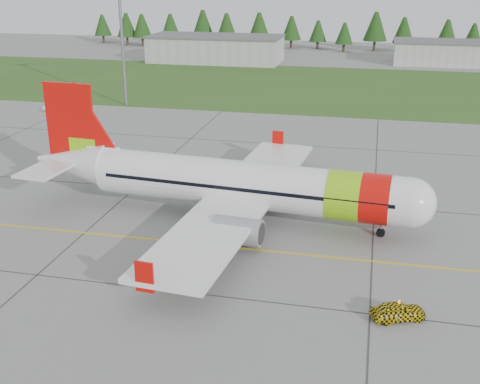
# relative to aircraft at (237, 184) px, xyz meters

# --- Properties ---
(ground) EXTENTS (320.00, 320.00, 0.00)m
(ground) POSITION_rel_aircraft_xyz_m (2.51, -14.20, -3.40)
(ground) COLOR gray
(ground) RESTS_ON ground
(aircraft) EXTENTS (38.87, 35.96, 11.78)m
(aircraft) POSITION_rel_aircraft_xyz_m (0.00, 0.00, 0.00)
(aircraft) COLOR white
(aircraft) RESTS_ON ground
(follow_me_car) EXTENTS (1.70, 1.82, 3.63)m
(follow_me_car) POSITION_rel_aircraft_xyz_m (14.32, -14.44, -1.58)
(follow_me_car) COLOR yellow
(follow_me_car) RESTS_ON ground
(service_van) EXTENTS (1.62, 1.56, 3.89)m
(service_van) POSITION_rel_aircraft_xyz_m (-39.98, 37.97, -1.45)
(service_van) COLOR white
(service_van) RESTS_ON ground
(grass_strip) EXTENTS (320.00, 50.00, 0.03)m
(grass_strip) POSITION_rel_aircraft_xyz_m (2.51, 67.80, -3.38)
(grass_strip) COLOR #30561E
(grass_strip) RESTS_ON ground
(taxi_guideline) EXTENTS (120.00, 0.25, 0.02)m
(taxi_guideline) POSITION_rel_aircraft_xyz_m (2.51, -6.20, -3.38)
(taxi_guideline) COLOR gold
(taxi_guideline) RESTS_ON ground
(hangar_west) EXTENTS (32.00, 14.00, 6.00)m
(hangar_west) POSITION_rel_aircraft_xyz_m (-27.49, 95.80, -0.40)
(hangar_west) COLOR #A8A8A3
(hangar_west) RESTS_ON ground
(hangar_east) EXTENTS (24.00, 12.00, 5.20)m
(hangar_east) POSITION_rel_aircraft_xyz_m (27.51, 103.80, -0.80)
(hangar_east) COLOR #A8A8A3
(hangar_east) RESTS_ON ground
(floodlight_mast) EXTENTS (0.50, 0.50, 20.00)m
(floodlight_mast) POSITION_rel_aircraft_xyz_m (-29.49, 43.80, 6.60)
(floodlight_mast) COLOR slate
(floodlight_mast) RESTS_ON ground
(treeline) EXTENTS (160.00, 8.00, 10.00)m
(treeline) POSITION_rel_aircraft_xyz_m (2.51, 123.80, 1.60)
(treeline) COLOR #1C3F14
(treeline) RESTS_ON ground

